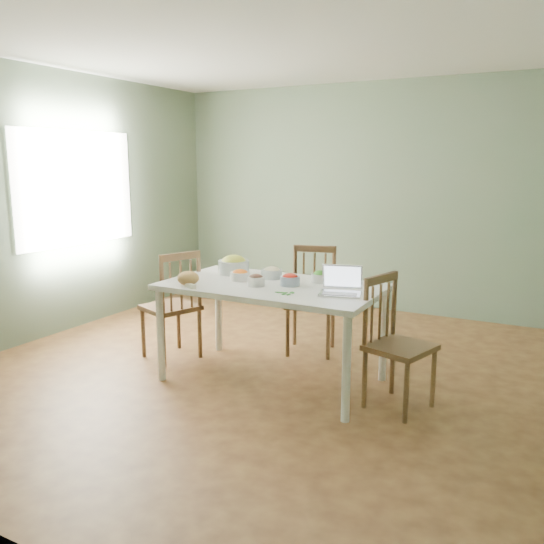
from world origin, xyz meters
The scene contains 20 objects.
floor centered at (0.00, 0.00, 0.00)m, with size 5.00×5.00×0.00m, color #492918.
ceiling centered at (0.00, 0.00, 2.70)m, with size 5.00×5.00×0.00m, color white.
wall_back centered at (0.00, 2.50, 1.35)m, with size 5.00×0.00×2.70m, color slate.
wall_left centered at (-2.50, 0.00, 1.35)m, with size 0.00×5.00×2.70m, color slate.
window_left centered at (-2.48, 0.30, 1.50)m, with size 0.04×1.60×1.20m, color white.
dining_table centered at (0.11, -0.15, 0.41)m, with size 1.73×0.97×0.81m, color white, non-canonical shape.
chair_far centered at (0.10, 0.64, 0.50)m, with size 0.44×0.42×0.99m, color #3C2715, non-canonical shape.
chair_left centered at (-0.96, -0.10, 0.50)m, with size 0.44×0.42×1.00m, color #3C2715, non-canonical shape.
chair_right centered at (1.18, -0.18, 0.48)m, with size 0.43×0.41×0.97m, color #3C2715, non-canonical shape.
bread_boule centered at (-0.46, -0.49, 0.87)m, with size 0.17×0.17×0.11m, color tan.
butter_stick centered at (-0.39, -0.56, 0.83)m, with size 0.11×0.03×0.03m, color #EFE8C5.
bowl_squash centered at (-0.39, 0.08, 0.89)m, with size 0.27×0.27×0.16m, color yellow, non-canonical shape.
bowl_carrot centered at (-0.19, -0.14, 0.86)m, with size 0.16×0.16×0.09m, color #E65B14, non-canonical shape.
bowl_onion centered at (0.00, 0.06, 0.86)m, with size 0.18×0.18×0.10m, color beige, non-canonical shape.
bowl_mushroom centered at (0.03, -0.26, 0.86)m, with size 0.14×0.14×0.09m, color #371D16, non-canonical shape.
bowl_redpep centered at (0.26, -0.12, 0.86)m, with size 0.16×0.16×0.09m, color #CF0005, non-canonical shape.
bowl_broccoli centered at (0.42, 0.11, 0.86)m, with size 0.14×0.14×0.09m, color #126B0D, non-canonical shape.
flatbread centered at (0.47, 0.24, 0.82)m, with size 0.18×0.18×0.02m, color beige.
basil_bunch centered at (0.34, -0.39, 0.82)m, with size 0.17×0.17×0.02m, color #1B5720, non-canonical shape.
laptop centered at (0.72, -0.23, 0.91)m, with size 0.30×0.28×0.20m, color silver, non-canonical shape.
Camera 1 is at (2.17, -3.99, 1.77)m, focal length 36.81 mm.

